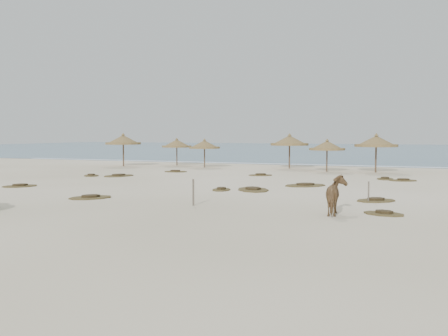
{
  "coord_description": "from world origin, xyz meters",
  "views": [
    {
      "loc": [
        9.75,
        -22.99,
        3.13
      ],
      "look_at": [
        -1.21,
        5.0,
        1.03
      ],
      "focal_mm": 40.0,
      "sensor_mm": 36.0,
      "label": 1
    }
  ],
  "objects": [
    {
      "name": "palapa_5",
      "position": [
        6.58,
        18.3,
        2.44
      ],
      "size": [
        4.26,
        4.26,
        3.15
      ],
      "rotation": [
        0.0,
        0.0,
        0.33
      ],
      "color": "brown",
      "rests_on": "ground"
    },
    {
      "name": "palapa_4",
      "position": [
        2.82,
        17.62,
        2.09
      ],
      "size": [
        3.08,
        3.08,
        2.69
      ],
      "rotation": [
        0.0,
        0.0,
        -0.07
      ],
      "color": "brown",
      "rests_on": "ground"
    },
    {
      "name": "scrub_7",
      "position": [
        7.67,
        12.34,
        0.05
      ],
      "size": [
        1.11,
        1.7,
        0.16
      ],
      "rotation": [
        0.0,
        0.0,
        1.58
      ],
      "color": "brown",
      "rests_on": "ground"
    },
    {
      "name": "ground",
      "position": [
        0.0,
        0.0,
        0.0
      ],
      "size": [
        160.0,
        160.0,
        0.0
      ],
      "primitive_type": "plane",
      "color": "#F6E4CA",
      "rests_on": "ground"
    },
    {
      "name": "scrub_6",
      "position": [
        -8.53,
        12.96,
        0.05
      ],
      "size": [
        2.07,
        1.52,
        0.16
      ],
      "rotation": [
        0.0,
        0.0,
        0.16
      ],
      "color": "brown",
      "rests_on": "ground"
    },
    {
      "name": "ocean",
      "position": [
        0.0,
        75.0,
        0.0
      ],
      "size": [
        200.0,
        100.0,
        0.01
      ],
      "primitive_type": "cube",
      "color": "navy",
      "rests_on": "ground"
    },
    {
      "name": "palapa_3",
      "position": [
        -0.94,
        20.26,
        2.44
      ],
      "size": [
        4.37,
        4.37,
        3.14
      ],
      "rotation": [
        0.0,
        0.0,
        0.39
      ],
      "color": "brown",
      "rests_on": "ground"
    },
    {
      "name": "scrub_10",
      "position": [
        8.84,
        11.62,
        0.05
      ],
      "size": [
        2.13,
        1.78,
        0.16
      ],
      "rotation": [
        0.0,
        0.0,
        0.39
      ],
      "color": "brown",
      "rests_on": "ground"
    },
    {
      "name": "scrub_8",
      "position": [
        -12.54,
        7.3,
        0.05
      ],
      "size": [
        1.86,
        1.94,
        0.16
      ],
      "rotation": [
        0.0,
        0.0,
        2.26
      ],
      "color": "brown",
      "rests_on": "ground"
    },
    {
      "name": "foam_line",
      "position": [
        0.0,
        26.0,
        0.0
      ],
      "size": [
        70.0,
        0.6,
        0.01
      ],
      "primitive_type": "cube",
      "color": "white",
      "rests_on": "ground"
    },
    {
      "name": "scrub_13",
      "position": [
        -1.11,
        12.18,
        0.05
      ],
      "size": [
        2.13,
        1.87,
        0.16
      ],
      "rotation": [
        0.0,
        0.0,
        0.49
      ],
      "color": "brown",
      "rests_on": "ground"
    },
    {
      "name": "scrub_0",
      "position": [
        -12.0,
        -0.28,
        0.05
      ],
      "size": [
        2.22,
        2.35,
        0.16
      ],
      "rotation": [
        0.0,
        0.0,
        0.92
      ],
      "color": "brown",
      "rests_on": "ground"
    },
    {
      "name": "palapa_0",
      "position": [
        -16.41,
        17.6,
        2.46
      ],
      "size": [
        4.31,
        4.31,
        3.17
      ],
      "rotation": [
        0.0,
        0.0,
        -0.34
      ],
      "color": "brown",
      "rests_on": "ground"
    },
    {
      "name": "scrub_1",
      "position": [
        -10.59,
        7.91,
        0.05
      ],
      "size": [
        2.32,
        2.8,
        0.16
      ],
      "rotation": [
        0.0,
        0.0,
        1.21
      ],
      "color": "brown",
      "rests_on": "ground"
    },
    {
      "name": "horse",
      "position": [
        6.87,
        -3.76,
        0.75
      ],
      "size": [
        1.05,
        1.88,
        1.5
      ],
      "primitive_type": "imported",
      "rotation": [
        0.0,
        0.0,
        3.28
      ],
      "color": "olive",
      "rests_on": "ground"
    },
    {
      "name": "scrub_3",
      "position": [
        3.51,
        6.21,
        0.05
      ],
      "size": [
        3.05,
        3.0,
        0.16
      ],
      "rotation": [
        0.0,
        0.0,
        0.75
      ],
      "color": "brown",
      "rests_on": "ground"
    },
    {
      "name": "scrub_9",
      "position": [
        1.32,
        2.92,
        0.05
      ],
      "size": [
        2.73,
        3.04,
        0.16
      ],
      "rotation": [
        0.0,
        0.0,
        2.11
      ],
      "color": "brown",
      "rests_on": "ground"
    },
    {
      "name": "palapa_2",
      "position": [
        -8.5,
        18.74,
        2.06
      ],
      "size": [
        3.63,
        3.63,
        2.66
      ],
      "rotation": [
        0.0,
        0.0,
        -0.35
      ],
      "color": "brown",
      "rests_on": "ground"
    },
    {
      "name": "scrub_2",
      "position": [
        -0.31,
        2.3,
        0.05
      ],
      "size": [
        1.17,
        1.62,
        0.16
      ],
      "rotation": [
        0.0,
        0.0,
        1.71
      ],
      "color": "brown",
      "rests_on": "ground"
    },
    {
      "name": "palapa_1",
      "position": [
        -12.15,
        20.37,
        2.09
      ],
      "size": [
        3.39,
        3.39,
        2.7
      ],
      "rotation": [
        0.0,
        0.0,
        0.19
      ],
      "color": "brown",
      "rests_on": "ground"
    },
    {
      "name": "fence_post_near",
      "position": [
        0.7,
        -3.52,
        0.58
      ],
      "size": [
        0.1,
        0.1,
        1.15
      ],
      "primitive_type": "cylinder",
      "rotation": [
        0.0,
        0.0,
        -0.2
      ],
      "color": "#655B4C",
      "rests_on": "ground"
    },
    {
      "name": "scrub_11",
      "position": [
        -4.94,
        -3.13,
        0.05
      ],
      "size": [
        2.35,
        2.46,
        0.16
      ],
      "rotation": [
        0.0,
        0.0,
        0.89
      ],
      "color": "brown",
      "rests_on": "ground"
    },
    {
      "name": "scrub_4",
      "position": [
        7.97,
        0.76,
        0.05
      ],
      "size": [
        2.25,
        2.13,
        0.16
      ],
      "rotation": [
        0.0,
        0.0,
        0.66
      ],
      "color": "brown",
      "rests_on": "ground"
    },
    {
      "name": "fence_post_far",
      "position": [
        7.68,
        0.29,
        0.47
      ],
      "size": [
        0.08,
        0.08,
        0.95
      ],
      "primitive_type": "cylinder",
      "rotation": [
        0.0,
        0.0,
        0.19
      ],
      "color": "#655B4C",
      "rests_on": "ground"
    },
    {
      "name": "scrub_12",
      "position": [
        8.56,
        -3.06,
        0.05
      ],
      "size": [
        1.8,
        1.43,
        0.16
      ],
      "rotation": [
        0.0,
        0.0,
        2.86
      ],
      "color": "brown",
      "rests_on": "ground"
    }
  ]
}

